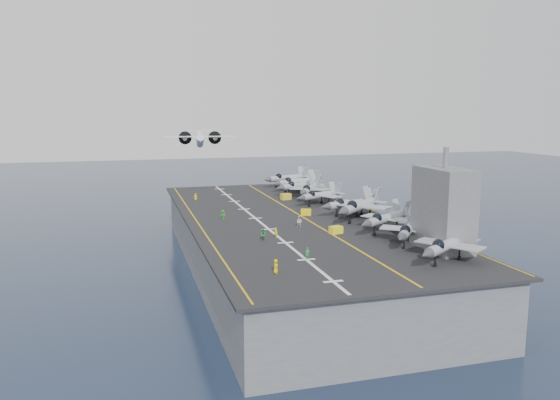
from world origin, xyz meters
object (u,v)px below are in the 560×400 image
object	(u,v)px
island_superstructure	(444,199)
transport_plane	(200,141)
fighter_jet_0	(448,244)
tow_cart_a	(336,230)

from	to	relation	value
island_superstructure	transport_plane	bearing A→B (deg)	106.04
fighter_jet_0	transport_plane	xyz separation A→B (m)	(-21.16, 88.84, 9.41)
tow_cart_a	transport_plane	bearing A→B (deg)	100.44
fighter_jet_0	transport_plane	size ratio (longest dim) A/B	0.76
fighter_jet_0	transport_plane	world-z (taller)	transport_plane
fighter_jet_0	tow_cart_a	size ratio (longest dim) A/B	7.00
island_superstructure	transport_plane	xyz separation A→B (m)	(-23.91, 83.17, 4.28)
island_superstructure	transport_plane	size ratio (longest dim) A/B	0.69
fighter_jet_0	tow_cart_a	world-z (taller)	fighter_jet_0
island_superstructure	fighter_jet_0	distance (m)	8.13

